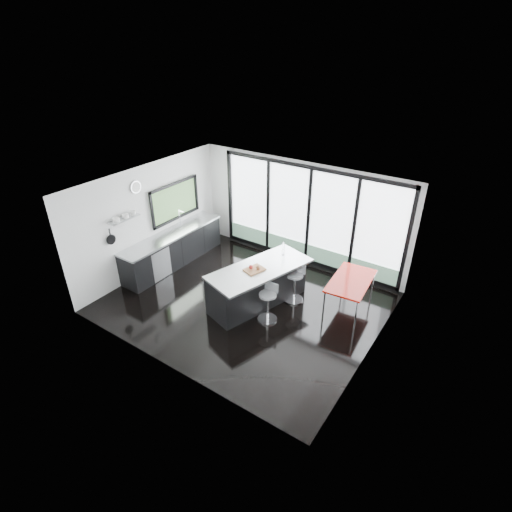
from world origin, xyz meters
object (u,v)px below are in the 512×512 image
Objects in this scene: bar_stool_far at (294,287)px; red_table at (349,294)px; island at (258,284)px; bar_stool_near at (267,307)px.

red_table reaches higher than bar_stool_far.
bar_stool_far is (0.66, 0.55, -0.14)m from island.
bar_stool_near is 0.99m from bar_stool_far.
island is 1.82× the size of red_table.
island is 0.71m from bar_stool_near.
island is at bearing 141.89° from bar_stool_near.
island is 2.10m from red_table.
island is 3.74× the size of bar_stool_near.
red_table is (1.31, 1.41, 0.03)m from bar_stool_near.
bar_stool_far is at bearing 40.14° from island.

